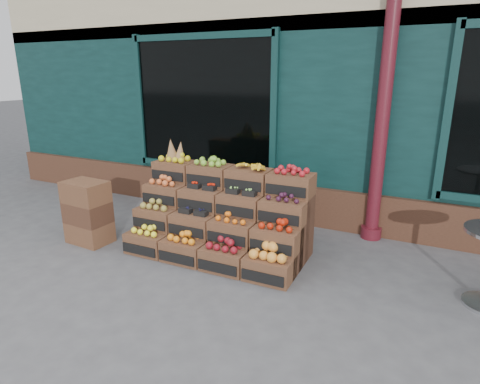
% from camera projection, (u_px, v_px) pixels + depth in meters
% --- Properties ---
extents(ground, '(60.00, 60.00, 0.00)m').
position_uv_depth(ground, '(228.00, 284.00, 4.43)').
color(ground, '#4D4D50').
rests_on(ground, ground).
extents(shop_facade, '(12.00, 6.24, 4.80)m').
position_uv_depth(shop_facade, '(345.00, 64.00, 8.13)').
color(shop_facade, '#0C2A28').
rests_on(shop_facade, ground).
extents(crate_display, '(2.23, 1.11, 1.38)m').
position_uv_depth(crate_display, '(221.00, 220.00, 5.15)').
color(crate_display, brown).
rests_on(crate_display, ground).
extents(spare_crates, '(0.60, 0.43, 0.86)m').
position_uv_depth(spare_crates, '(88.00, 212.00, 5.42)').
color(spare_crates, brown).
rests_on(spare_crates, ground).
extents(shopkeeper, '(0.71, 0.54, 1.75)m').
position_uv_depth(shopkeeper, '(214.00, 149.00, 7.46)').
color(shopkeeper, '#1E6B20').
rests_on(shopkeeper, ground).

